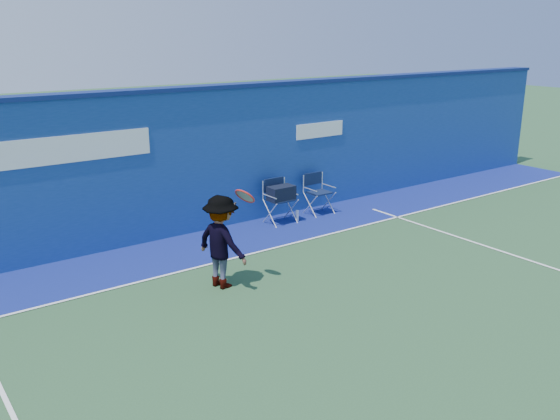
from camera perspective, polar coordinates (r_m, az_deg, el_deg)
ground at (r=8.96m, az=6.25°, el=-10.81°), size 80.00×80.00×0.00m
stadium_wall at (r=12.56m, az=-9.61°, el=4.64°), size 24.00×0.50×3.08m
out_of_bounds_strip at (r=12.04m, az=-6.90°, el=-3.44°), size 24.00×1.80×0.01m
court_lines at (r=9.36m, az=3.77°, el=-9.41°), size 24.00×12.00×0.01m
directors_chair_left at (r=13.27m, az=0.04°, el=0.47°), size 0.59×0.53×0.99m
directors_chair_right at (r=14.03m, az=3.76°, el=0.84°), size 0.57×0.51×0.95m
water_bottle at (r=13.48m, az=1.66°, el=-0.55°), size 0.07×0.07×0.25m
tennis_player at (r=9.89m, az=-5.64°, el=-3.04°), size 0.99×1.14×1.69m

